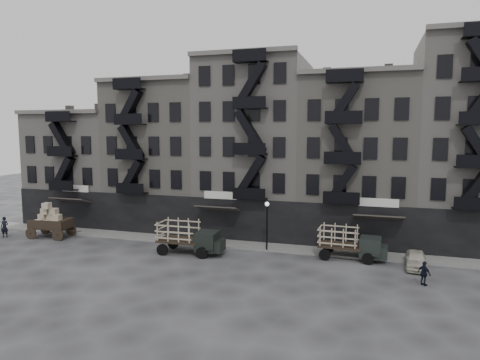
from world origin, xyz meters
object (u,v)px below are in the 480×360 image
(pedestrian_mid, at_px, (195,241))
(stake_truck_east, at_px, (350,241))
(car_east, at_px, (416,260))
(pedestrian_west, at_px, (5,227))
(stake_truck_west, at_px, (189,235))
(wagon, at_px, (50,218))
(policeman, at_px, (424,273))

(pedestrian_mid, bearing_deg, stake_truck_east, 146.11)
(stake_truck_east, relative_size, car_east, 1.42)
(car_east, distance_m, pedestrian_west, 37.11)
(stake_truck_west, bearing_deg, wagon, 174.46)
(wagon, xyz_separation_m, stake_truck_west, (15.05, -1.15, -0.35))
(pedestrian_west, height_order, pedestrian_mid, pedestrian_west)
(car_east, relative_size, policeman, 2.30)
(stake_truck_east, bearing_deg, pedestrian_west, -172.69)
(wagon, relative_size, pedestrian_mid, 2.50)
(wagon, xyz_separation_m, pedestrian_west, (-4.20, -1.30, -0.93))
(pedestrian_mid, bearing_deg, car_east, 141.59)
(stake_truck_east, relative_size, policeman, 3.26)
(car_east, bearing_deg, wagon, -176.73)
(car_east, height_order, policeman, policeman)
(stake_truck_west, relative_size, car_east, 1.48)
(wagon, bearing_deg, stake_truck_west, -8.99)
(car_east, bearing_deg, stake_truck_east, 172.78)
(wagon, height_order, pedestrian_mid, wagon)
(pedestrian_mid, height_order, policeman, pedestrian_mid)
(wagon, distance_m, stake_truck_west, 15.09)
(car_east, xyz_separation_m, pedestrian_mid, (-17.66, -0.65, 0.19))
(stake_truck_west, bearing_deg, car_east, 3.76)
(stake_truck_west, xyz_separation_m, stake_truck_east, (12.96, 2.38, -0.08))
(stake_truck_east, height_order, pedestrian_west, stake_truck_east)
(pedestrian_mid, relative_size, policeman, 1.01)
(stake_truck_east, bearing_deg, stake_truck_west, -166.79)
(stake_truck_east, relative_size, pedestrian_west, 2.68)
(policeman, bearing_deg, wagon, 38.13)
(wagon, distance_m, pedestrian_mid, 15.24)
(wagon, bearing_deg, stake_truck_east, -2.11)
(stake_truck_east, bearing_deg, car_east, -6.99)
(pedestrian_west, bearing_deg, pedestrian_mid, -14.54)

